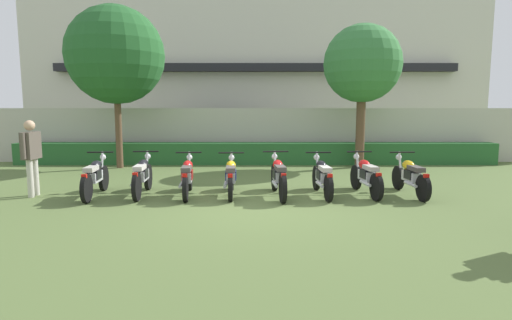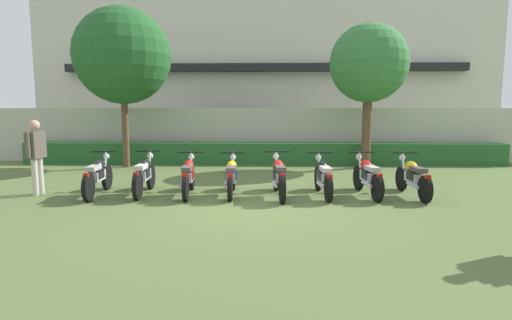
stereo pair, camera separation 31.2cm
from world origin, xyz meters
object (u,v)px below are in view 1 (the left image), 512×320
parked_car (221,133)px  motorcycle_in_row_7 (411,176)px  motorcycle_in_row_3 (232,176)px  motorcycle_in_row_2 (189,176)px  inspector_person (33,151)px  motorcycle_in_row_5 (323,176)px  motorcycle_in_row_0 (96,176)px  motorcycle_in_row_1 (143,175)px  tree_near_inspector (117,55)px  motorcycle_in_row_6 (367,175)px  motorcycle_in_row_4 (279,176)px  tree_far_side (364,64)px

parked_car → motorcycle_in_row_7: (5.03, -8.25, -0.50)m
motorcycle_in_row_3 → motorcycle_in_row_7: bearing=-91.9°
motorcycle_in_row_2 → inspector_person: 3.48m
motorcycle_in_row_5 → inspector_person: bearing=87.7°
motorcycle_in_row_0 → motorcycle_in_row_1: (1.02, 0.14, 0.00)m
motorcycle_in_row_2 → parked_car: bearing=-5.0°
tree_near_inspector → motorcycle_in_row_0: bearing=-78.1°
motorcycle_in_row_7 → tree_near_inspector: bearing=58.6°
motorcycle_in_row_3 → motorcycle_in_row_5: motorcycle_in_row_5 is taller
motorcycle_in_row_6 → motorcycle_in_row_3: bearing=85.5°
tree_near_inspector → motorcycle_in_row_6: size_ratio=2.79×
parked_car → motorcycle_in_row_7: bearing=-53.8°
tree_near_inspector → motorcycle_in_row_1: 5.72m
motorcycle_in_row_4 → motorcycle_in_row_2: bearing=82.9°
parked_car → motorcycle_in_row_5: (3.04, -8.28, -0.50)m
tree_near_inspector → motorcycle_in_row_6: tree_near_inspector is taller
tree_near_inspector → motorcycle_in_row_1: bearing=-65.7°
inspector_person → parked_car: bearing=67.7°
parked_car → motorcycle_in_row_0: bearing=-98.9°
inspector_person → motorcycle_in_row_0: bearing=-0.4°
motorcycle_in_row_4 → motorcycle_in_row_7: size_ratio=1.03×
tree_far_side → motorcycle_in_row_4: bearing=-122.8°
motorcycle_in_row_2 → motorcycle_in_row_4: motorcycle_in_row_4 is taller
motorcycle_in_row_4 → parked_car: bearing=8.8°
motorcycle_in_row_6 → inspector_person: 7.50m
parked_car → motorcycle_in_row_0: size_ratio=2.42×
parked_car → motorcycle_in_row_5: 8.83m
tree_far_side → motorcycle_in_row_0: bearing=-146.8°
motorcycle_in_row_6 → motorcycle_in_row_2: bearing=85.7°
tree_far_side → parked_car: bearing=143.2°
motorcycle_in_row_1 → motorcycle_in_row_0: bearing=94.0°
parked_car → motorcycle_in_row_4: (2.04, -8.38, -0.48)m
motorcycle_in_row_3 → motorcycle_in_row_4: size_ratio=0.91×
motorcycle_in_row_4 → motorcycle_in_row_0: bearing=85.1°
parked_car → motorcycle_in_row_4: size_ratio=2.36×
motorcycle_in_row_6 → motorcycle_in_row_7: size_ratio=0.98×
motorcycle_in_row_3 → inspector_person: size_ratio=1.05×
motorcycle_in_row_3 → motorcycle_in_row_7: (4.05, 0.02, 0.00)m
inspector_person → motorcycle_in_row_1: bearing=3.1°
parked_car → inspector_person: parked_car is taller
motorcycle_in_row_1 → motorcycle_in_row_4: (3.07, -0.14, 0.01)m
motorcycle_in_row_0 → motorcycle_in_row_3: (3.02, 0.11, -0.01)m
motorcycle_in_row_7 → inspector_person: bearing=87.8°
motorcycle_in_row_0 → motorcycle_in_row_4: (4.09, 0.00, 0.01)m
motorcycle_in_row_0 → motorcycle_in_row_4: size_ratio=0.97×
motorcycle_in_row_2 → motorcycle_in_row_5: 3.03m
tree_far_side → motorcycle_in_row_4: (-2.98, -4.62, -2.93)m
tree_near_inspector → inspector_person: size_ratio=3.07×
motorcycle_in_row_0 → inspector_person: inspector_person is taller
tree_near_inspector → motorcycle_in_row_7: size_ratio=2.74×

